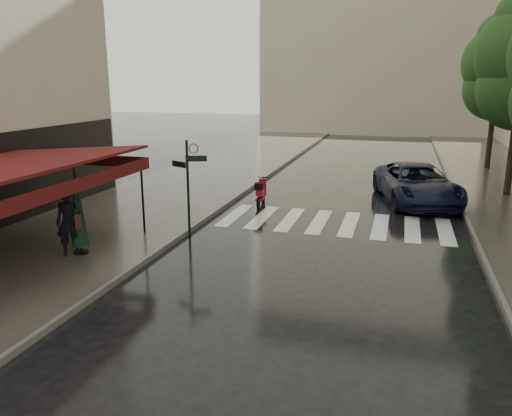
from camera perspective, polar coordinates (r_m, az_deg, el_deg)
The scene contains 13 objects.
ground at distance 12.95m, azimuth -8.03°, elevation -7.75°, with size 120.00×120.00×0.00m, color black.
sidewalk_near at distance 25.27m, azimuth -6.26°, elevation 3.38°, with size 6.00×60.00×0.12m, color #38332D.
curb_near at distance 24.28m, azimuth 0.42°, elevation 3.05°, with size 0.12×60.00×0.16m, color #595651.
curb_far at distance 23.51m, azimuth 21.78°, elevation 1.64°, with size 0.12×60.00×0.16m, color #595651.
crosswalk at distance 17.70m, azimuth 8.92°, elevation -1.67°, with size 7.85×3.20×0.01m.
awning at distance 14.55m, azimuth -27.20°, elevation 4.17°, with size 5.00×7.00×2.78m.
signpost at distance 15.53m, azimuth -7.77°, elevation 3.05°, with size 1.17×0.29×3.10m.
backdrop_building at distance 49.21m, azimuth 14.70°, elevation 19.97°, with size 22.00×6.00×20.00m, color #BAAE8E.
tree_far at distance 30.26m, azimuth 25.96°, elevation 14.15°, with size 3.80×3.80×8.16m.
pedestrian_with_umbrella at distance 14.45m, azimuth -20.83°, elevation 1.35°, with size 1.53×1.54×2.57m.
scooter at distance 19.91m, azimuth 0.53°, elevation 1.72°, with size 0.48×1.57×1.03m.
parked_car at distance 21.28m, azimuth 17.90°, elevation 2.67°, with size 2.60×5.63×1.57m, color black.
parasol_back at distance 14.58m, azimuth -19.75°, elevation 0.28°, with size 0.48×0.48×2.58m.
Camera 1 is at (5.05, -10.90, 4.86)m, focal length 35.00 mm.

